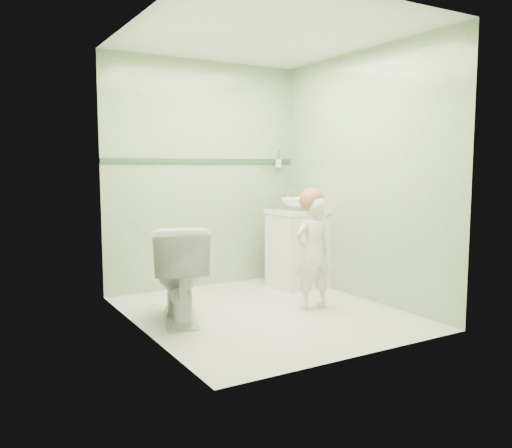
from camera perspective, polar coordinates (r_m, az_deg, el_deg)
ground at (r=4.76m, az=0.92°, el=-9.54°), size 2.50×2.50×0.00m
room_shell at (r=4.58m, az=0.95°, el=5.05°), size 2.50×2.54×2.40m
trim_stripe at (r=5.68m, az=-5.59°, el=6.78°), size 2.20×0.02×0.05m
vanity at (r=5.70m, az=4.50°, el=-2.80°), size 0.52×0.50×0.80m
counter at (r=5.65m, az=4.54°, el=1.31°), size 0.54×0.52×0.04m
basin at (r=5.64m, az=4.55°, el=2.16°), size 0.37×0.37×0.13m
faucet at (r=5.79m, az=3.51°, el=3.07°), size 0.03×0.13×0.18m
cup_holder at (r=6.06m, az=2.37°, el=6.57°), size 0.26×0.07×0.21m
toilet at (r=4.49m, az=-8.32°, el=-5.23°), size 0.68×0.90×0.82m
toddler at (r=4.82m, az=6.15°, el=-3.14°), size 0.38×0.26×1.03m
hair_cap at (r=4.78m, az=6.04°, el=2.57°), size 0.23×0.23×0.23m
teal_toothbrush at (r=4.71m, az=7.79°, el=1.01°), size 0.11×0.13×0.08m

